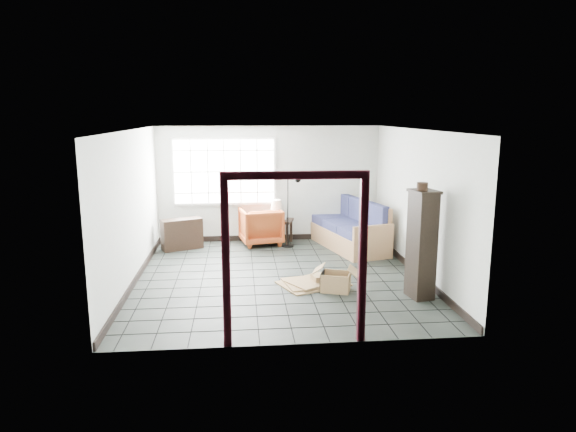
{
  "coord_description": "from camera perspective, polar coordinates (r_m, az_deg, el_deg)",
  "views": [
    {
      "loc": [
        -0.67,
        -8.77,
        2.88
      ],
      "look_at": [
        0.2,
        0.3,
        1.05
      ],
      "focal_mm": 32.0,
      "sensor_mm": 36.0,
      "label": 1
    }
  ],
  "objects": [
    {
      "name": "ground",
      "position": [
        9.25,
        -1.05,
        -6.76
      ],
      "size": [
        5.5,
        5.5,
        0.0
      ],
      "primitive_type": "plane",
      "color": "black",
      "rests_on": "ground"
    },
    {
      "name": "console_shelf",
      "position": [
        11.25,
        -11.7,
        -1.97
      ],
      "size": [
        0.91,
        0.64,
        0.66
      ],
      "rotation": [
        0.0,
        0.0,
        0.41
      ],
      "color": "black",
      "rests_on": "ground"
    },
    {
      "name": "doorway_trim",
      "position": [
        6.28,
        0.8,
        -2.42
      ],
      "size": [
        1.8,
        0.08,
        2.2
      ],
      "color": "#370C16",
      "rests_on": "ground"
    },
    {
      "name": "table_lamp",
      "position": [
        11.45,
        -1.26,
        1.15
      ],
      "size": [
        0.37,
        0.37,
        0.43
      ],
      "rotation": [
        0.0,
        0.0,
        -0.41
      ],
      "color": "black",
      "rests_on": "side_table"
    },
    {
      "name": "projector",
      "position": [
        11.45,
        -1.15,
        -0.1
      ],
      "size": [
        0.37,
        0.33,
        0.11
      ],
      "rotation": [
        0.0,
        0.0,
        0.39
      ],
      "color": "silver",
      "rests_on": "side_table"
    },
    {
      "name": "armchair",
      "position": [
        11.44,
        -3.04,
        -0.92
      ],
      "size": [
        1.0,
        0.95,
        0.89
      ],
      "primitive_type": "imported",
      "rotation": [
        0.0,
        0.0,
        3.32
      ],
      "color": "#983F16",
      "rests_on": "ground"
    },
    {
      "name": "window_panel",
      "position": [
        11.54,
        -7.09,
        4.92
      ],
      "size": [
        2.32,
        0.08,
        1.52
      ],
      "color": "silver",
      "rests_on": "ground"
    },
    {
      "name": "tall_shelf",
      "position": [
        8.29,
        14.63,
        -2.99
      ],
      "size": [
        0.44,
        0.52,
        1.72
      ],
      "rotation": [
        0.0,
        0.0,
        0.18
      ],
      "color": "black",
      "rests_on": "ground"
    },
    {
      "name": "side_table",
      "position": [
        11.46,
        -0.84,
        -0.85
      ],
      "size": [
        0.63,
        0.63,
        0.55
      ],
      "rotation": [
        0.0,
        0.0,
        -0.32
      ],
      "color": "black",
      "rests_on": "ground"
    },
    {
      "name": "room_shell",
      "position": [
        8.9,
        -1.1,
        3.63
      ],
      "size": [
        5.02,
        5.52,
        2.61
      ],
      "color": "beige",
      "rests_on": "ground"
    },
    {
      "name": "open_box",
      "position": [
        8.55,
        5.32,
        -7.27
      ],
      "size": [
        0.82,
        0.58,
        0.42
      ],
      "rotation": [
        0.0,
        0.0,
        -0.33
      ],
      "color": "#8C6143",
      "rests_on": "ground"
    },
    {
      "name": "pot",
      "position": [
        8.03,
        14.7,
        3.18
      ],
      "size": [
        0.18,
        0.18,
        0.13
      ],
      "rotation": [
        0.0,
        0.0,
        -0.08
      ],
      "color": "black",
      "rests_on": "tall_shelf"
    },
    {
      "name": "floor_lamp",
      "position": [
        11.02,
        0.5,
        0.89
      ],
      "size": [
        0.44,
        0.4,
        1.64
      ],
      "rotation": [
        0.0,
        0.0,
        -0.29
      ],
      "color": "black",
      "rests_on": "ground"
    },
    {
      "name": "futon_sofa",
      "position": [
        11.29,
        6.84,
        -1.5
      ],
      "size": [
        1.49,
        2.52,
        1.05
      ],
      "rotation": [
        0.0,
        0.0,
        0.27
      ],
      "color": "#8E5C40",
      "rests_on": "ground"
    },
    {
      "name": "cardboard_pile",
      "position": [
        8.87,
        2.96,
        -7.3
      ],
      "size": [
        1.32,
        1.15,
        0.16
      ],
      "rotation": [
        0.0,
        0.0,
        0.35
      ],
      "color": "#8C6143",
      "rests_on": "ground"
    }
  ]
}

